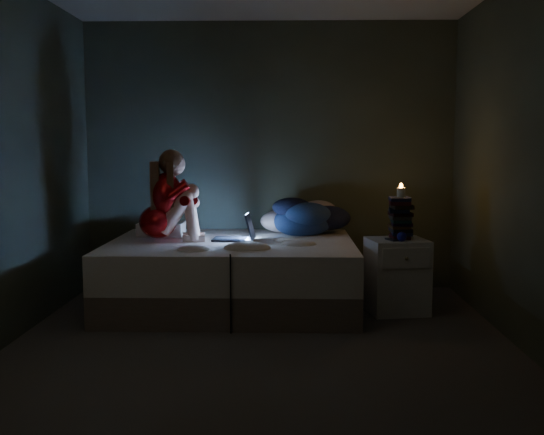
{
  "coord_description": "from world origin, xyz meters",
  "views": [
    {
      "loc": [
        0.18,
        -4.36,
        1.41
      ],
      "look_at": [
        0.05,
        1.0,
        0.8
      ],
      "focal_mm": 42.03,
      "sensor_mm": 36.0,
      "label": 1
    }
  ],
  "objects_px": {
    "nightstand": "(397,276)",
    "phone": "(391,239)",
    "bed": "(232,274)",
    "candle": "(401,193)",
    "woman": "(158,195)",
    "laptop": "(233,226)"
  },
  "relations": [
    {
      "from": "bed",
      "to": "laptop",
      "type": "bearing_deg",
      "value": 76.17
    },
    {
      "from": "nightstand",
      "to": "candle",
      "type": "height_order",
      "value": "candle"
    },
    {
      "from": "laptop",
      "to": "nightstand",
      "type": "height_order",
      "value": "laptop"
    },
    {
      "from": "candle",
      "to": "woman",
      "type": "bearing_deg",
      "value": 177.16
    },
    {
      "from": "nightstand",
      "to": "woman",
      "type": "bearing_deg",
      "value": 166.33
    },
    {
      "from": "woman",
      "to": "nightstand",
      "type": "xyz_separation_m",
      "value": [
        2.05,
        -0.15,
        -0.67
      ]
    },
    {
      "from": "laptop",
      "to": "woman",
      "type": "bearing_deg",
      "value": -172.38
    },
    {
      "from": "nightstand",
      "to": "phone",
      "type": "xyz_separation_m",
      "value": [
        -0.06,
        -0.05,
        0.32
      ]
    },
    {
      "from": "nightstand",
      "to": "phone",
      "type": "distance_m",
      "value": 0.33
    },
    {
      "from": "woman",
      "to": "candle",
      "type": "height_order",
      "value": "woman"
    },
    {
      "from": "bed",
      "to": "laptop",
      "type": "relative_size",
      "value": 5.93
    },
    {
      "from": "phone",
      "to": "woman",
      "type": "bearing_deg",
      "value": 163.1
    },
    {
      "from": "laptop",
      "to": "candle",
      "type": "relative_size",
      "value": 4.45
    },
    {
      "from": "woman",
      "to": "nightstand",
      "type": "height_order",
      "value": "woman"
    },
    {
      "from": "laptop",
      "to": "phone",
      "type": "distance_m",
      "value": 1.36
    },
    {
      "from": "nightstand",
      "to": "candle",
      "type": "relative_size",
      "value": 7.82
    },
    {
      "from": "woman",
      "to": "nightstand",
      "type": "bearing_deg",
      "value": -12.65
    },
    {
      "from": "laptop",
      "to": "candle",
      "type": "distance_m",
      "value": 1.47
    },
    {
      "from": "bed",
      "to": "woman",
      "type": "xyz_separation_m",
      "value": [
        -0.64,
        -0.01,
        0.69
      ]
    },
    {
      "from": "candle",
      "to": "bed",
      "type": "bearing_deg",
      "value": 175.57
    },
    {
      "from": "bed",
      "to": "phone",
      "type": "relative_size",
      "value": 15.07
    },
    {
      "from": "laptop",
      "to": "nightstand",
      "type": "relative_size",
      "value": 0.57
    }
  ]
}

